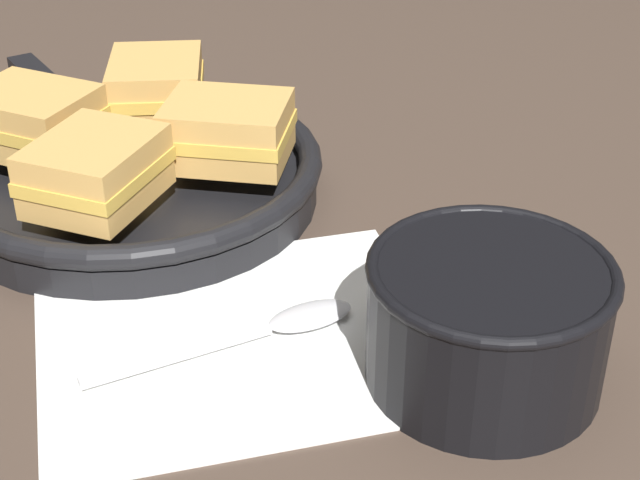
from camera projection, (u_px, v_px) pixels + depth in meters
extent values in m
plane|color=#47382D|center=(318.00, 302.00, 0.65)|extent=(4.00, 4.00, 0.00)
cube|color=white|center=(238.00, 337.00, 0.62)|extent=(0.27, 0.23, 0.00)
cylinder|color=black|center=(487.00, 325.00, 0.56)|extent=(0.14, 0.14, 0.08)
cylinder|color=orange|center=(491.00, 287.00, 0.55)|extent=(0.12, 0.12, 0.01)
torus|color=black|center=(493.00, 270.00, 0.55)|extent=(0.14, 0.14, 0.01)
cube|color=silver|center=(178.00, 354.00, 0.59)|extent=(0.12, 0.04, 0.01)
ellipsoid|color=silver|center=(310.00, 316.00, 0.63)|extent=(0.06, 0.04, 0.01)
cylinder|color=black|center=(136.00, 187.00, 0.77)|extent=(0.28, 0.28, 0.02)
torus|color=black|center=(133.00, 163.00, 0.75)|extent=(0.29, 0.29, 0.02)
cube|color=black|center=(42.00, 82.00, 0.90)|extent=(0.07, 0.13, 0.01)
cube|color=tan|center=(98.00, 189.00, 0.68)|extent=(0.11, 0.11, 0.02)
cube|color=gold|center=(96.00, 171.00, 0.67)|extent=(0.11, 0.12, 0.01)
cube|color=tan|center=(93.00, 152.00, 0.67)|extent=(0.11, 0.11, 0.02)
cube|color=tan|center=(228.00, 148.00, 0.74)|extent=(0.11, 0.10, 0.02)
cube|color=gold|center=(227.00, 131.00, 0.73)|extent=(0.11, 0.10, 0.01)
cube|color=tan|center=(227.00, 113.00, 0.72)|extent=(0.11, 0.10, 0.02)
cube|color=tan|center=(158.00, 102.00, 0.81)|extent=(0.08, 0.09, 0.02)
cube|color=gold|center=(157.00, 87.00, 0.80)|extent=(0.08, 0.10, 0.01)
cube|color=tan|center=(155.00, 70.00, 0.80)|extent=(0.08, 0.09, 0.02)
cube|color=tan|center=(35.00, 136.00, 0.75)|extent=(0.11, 0.11, 0.02)
cube|color=gold|center=(32.00, 119.00, 0.75)|extent=(0.12, 0.11, 0.01)
cube|color=tan|center=(29.00, 102.00, 0.74)|extent=(0.11, 0.11, 0.02)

